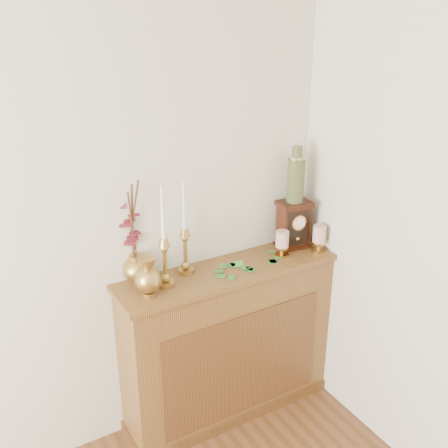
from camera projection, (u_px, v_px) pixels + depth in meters
console_shelf at (229, 346)px, 2.95m from camera, size 1.24×0.34×0.93m
candlestick_left at (164, 254)px, 2.52m from camera, size 0.09×0.09×0.52m
candlestick_center at (185, 244)px, 2.65m from camera, size 0.08×0.08×0.50m
bud_vase at (148, 277)px, 2.45m from camera, size 0.13×0.13×0.20m
ginger_jar at (131, 234)px, 2.56m from camera, size 0.22×0.24×0.54m
pillar_candle_left at (282, 242)px, 2.86m from camera, size 0.08×0.08×0.16m
pillar_candle_right at (319, 237)px, 2.92m from camera, size 0.08×0.08×0.16m
ivy_garland at (245, 266)px, 2.75m from camera, size 0.38×0.18×0.07m
mantel_clock at (293, 225)px, 2.96m from camera, size 0.20×0.15×0.27m
ceramic_vase at (296, 177)px, 2.85m from camera, size 0.10×0.10×0.31m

